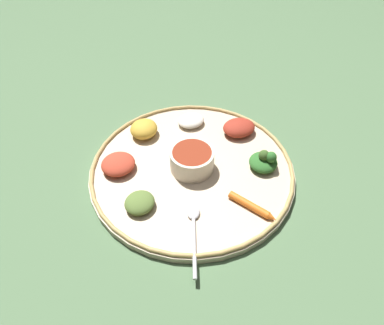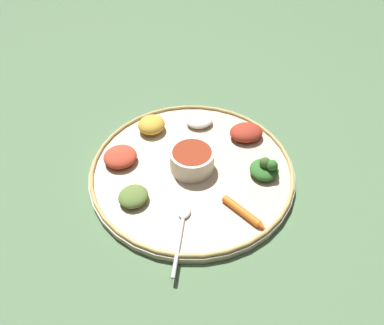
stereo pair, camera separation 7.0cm
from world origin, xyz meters
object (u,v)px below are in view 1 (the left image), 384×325
Objects in this scene: center_bowl at (192,159)px; greens_pile at (264,161)px; spoon at (194,226)px; carrot_near_spoon at (252,206)px.

center_bowl reaches higher than greens_pile.
greens_pile reaches higher than spoon.
spoon is at bearing -37.41° from carrot_near_spoon.
carrot_near_spoon is (-0.09, 0.07, 0.00)m from spoon.
center_bowl is 0.91× the size of carrot_near_spoon.
center_bowl is 0.15m from greens_pile.
spoon is 1.34× the size of carrot_near_spoon.
carrot_near_spoon reaches higher than spoon.
center_bowl is 0.15m from carrot_near_spoon.
center_bowl is at bearing -57.71° from greens_pile.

